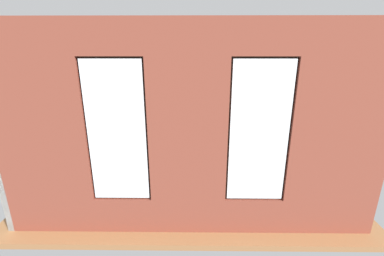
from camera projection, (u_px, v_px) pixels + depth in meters
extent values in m
cube|color=#99663D|center=(191.00, 164.00, 6.86)|extent=(6.62, 6.01, 0.10)
cube|color=brown|center=(340.00, 137.00, 3.82)|extent=(1.50, 0.16, 3.33)
cube|color=brown|center=(188.00, 136.00, 3.84)|extent=(1.18, 0.16, 3.33)
cube|color=brown|center=(38.00, 136.00, 3.86)|extent=(1.50, 0.16, 3.33)
cube|color=brown|center=(252.00, 214.00, 4.24)|extent=(0.93, 0.16, 0.61)
cube|color=brown|center=(266.00, 36.00, 3.41)|extent=(0.93, 0.16, 0.50)
cube|color=white|center=(259.00, 134.00, 3.78)|extent=(0.87, 0.03, 2.16)
cube|color=#38281E|center=(258.00, 133.00, 3.83)|extent=(0.93, 0.04, 2.22)
cube|color=brown|center=(125.00, 213.00, 4.26)|extent=(0.93, 0.16, 0.61)
cube|color=brown|center=(109.00, 37.00, 3.43)|extent=(0.93, 0.16, 0.50)
cube|color=white|center=(117.00, 134.00, 3.80)|extent=(0.87, 0.03, 2.16)
cube|color=#38281E|center=(118.00, 132.00, 3.85)|extent=(0.93, 0.04, 2.22)
cube|color=tan|center=(188.00, 196.00, 4.26)|extent=(3.23, 0.24, 0.06)
cube|color=black|center=(188.00, 121.00, 3.86)|extent=(0.55, 0.03, 0.68)
cube|color=#A33875|center=(188.00, 121.00, 3.88)|extent=(0.49, 0.01, 0.62)
cube|color=silver|center=(68.00, 103.00, 6.19)|extent=(0.10, 5.01, 3.33)
cube|color=black|center=(167.00, 195.00, 4.95)|extent=(1.85, 0.85, 0.42)
cube|color=black|center=(164.00, 186.00, 4.52)|extent=(1.85, 0.24, 0.38)
cube|color=black|center=(209.00, 181.00, 4.85)|extent=(0.22, 0.85, 0.24)
cube|color=black|center=(123.00, 181.00, 4.86)|extent=(0.22, 0.85, 0.24)
cube|color=black|center=(185.00, 182.00, 4.90)|extent=(0.65, 0.65, 0.12)
cube|color=black|center=(148.00, 182.00, 4.91)|extent=(0.65, 0.65, 0.12)
cube|color=black|center=(284.00, 166.00, 6.17)|extent=(0.94, 2.10, 0.42)
cube|color=black|center=(300.00, 151.00, 6.03)|extent=(0.33, 2.07, 0.38)
cube|color=black|center=(276.00, 141.00, 6.96)|extent=(0.86, 0.26, 0.24)
cube|color=black|center=(299.00, 172.00, 5.20)|extent=(0.86, 0.26, 0.24)
cube|color=black|center=(279.00, 149.00, 6.48)|extent=(0.68, 0.77, 0.12)
cube|color=black|center=(289.00, 163.00, 5.71)|extent=(0.68, 0.77, 0.12)
cube|color=#A87547|center=(196.00, 151.00, 6.57)|extent=(1.50, 0.76, 0.04)
cube|color=#A87547|center=(221.00, 154.00, 6.93)|extent=(0.07, 0.07, 0.38)
cube|color=#A87547|center=(170.00, 154.00, 6.95)|extent=(0.07, 0.07, 0.38)
cube|color=#A87547|center=(224.00, 164.00, 6.32)|extent=(0.07, 0.07, 0.38)
cube|color=#A87547|center=(168.00, 164.00, 6.34)|extent=(0.07, 0.07, 0.38)
cylinder|color=#4C4C51|center=(178.00, 150.00, 6.45)|extent=(0.07, 0.07, 0.08)
cylinder|color=#B7333D|center=(196.00, 148.00, 6.55)|extent=(0.08, 0.08, 0.12)
cube|color=#59595B|center=(200.00, 152.00, 6.45)|extent=(0.18, 0.09, 0.02)
cube|color=#B2B2B7|center=(188.00, 148.00, 6.66)|extent=(0.11, 0.18, 0.02)
cube|color=black|center=(211.00, 148.00, 6.69)|extent=(0.17, 0.12, 0.02)
cube|color=black|center=(89.00, 156.00, 6.67)|extent=(1.25, 0.42, 0.46)
cube|color=black|center=(87.00, 147.00, 6.60)|extent=(0.51, 0.20, 0.05)
cube|color=black|center=(87.00, 145.00, 6.58)|extent=(0.06, 0.04, 0.06)
cube|color=black|center=(85.00, 132.00, 6.48)|extent=(1.15, 0.04, 0.64)
cube|color=black|center=(86.00, 132.00, 6.50)|extent=(1.10, 0.01, 0.59)
cylinder|color=olive|center=(197.00, 135.00, 8.61)|extent=(0.49, 0.49, 0.28)
ellipsoid|color=silver|center=(197.00, 125.00, 8.51)|extent=(1.10, 1.10, 0.44)
ellipsoid|color=navy|center=(195.00, 122.00, 8.48)|extent=(0.44, 0.44, 0.18)
cylinder|color=brown|center=(320.00, 203.00, 4.79)|extent=(0.28, 0.28, 0.30)
cylinder|color=brown|center=(324.00, 185.00, 4.68)|extent=(0.05, 0.05, 0.46)
cone|color=#1E5B28|center=(318.00, 163.00, 4.53)|extent=(0.50, 0.20, 0.55)
cone|color=#1E5B28|center=(328.00, 168.00, 4.37)|extent=(0.34, 0.53, 0.53)
cone|color=#1E5B28|center=(340.00, 169.00, 4.38)|extent=(0.43, 0.53, 0.50)
cone|color=#1E5B28|center=(339.00, 164.00, 4.51)|extent=(0.52, 0.25, 0.54)
cone|color=#1E5B28|center=(329.00, 160.00, 4.74)|extent=(0.43, 0.54, 0.49)
cone|color=#1E5B28|center=(316.00, 160.00, 4.70)|extent=(0.45, 0.50, 0.52)
cylinder|color=brown|center=(238.00, 199.00, 4.96)|extent=(0.26, 0.26, 0.28)
cylinder|color=brown|center=(238.00, 189.00, 4.89)|extent=(0.04, 0.04, 0.16)
ellipsoid|color=#337F38|center=(239.00, 179.00, 4.82)|extent=(0.45, 0.45, 0.28)
cylinder|color=#9E5638|center=(94.00, 178.00, 5.66)|extent=(0.37, 0.37, 0.35)
cylinder|color=brown|center=(92.00, 159.00, 5.52)|extent=(0.07, 0.07, 0.60)
cone|color=#1E5B28|center=(83.00, 137.00, 5.39)|extent=(0.41, 0.21, 0.48)
cone|color=#1E5B28|center=(86.00, 142.00, 5.20)|extent=(0.17, 0.47, 0.41)
cone|color=#1E5B28|center=(98.00, 139.00, 5.36)|extent=(0.48, 0.19, 0.42)
cone|color=#1E5B28|center=(93.00, 136.00, 5.53)|extent=(0.22, 0.46, 0.44)
cylinder|color=brown|center=(255.00, 147.00, 7.62)|extent=(0.18, 0.18, 0.20)
cylinder|color=brown|center=(256.00, 142.00, 7.57)|extent=(0.03, 0.03, 0.17)
ellipsoid|color=#3D8E42|center=(256.00, 135.00, 7.51)|extent=(0.28, 0.28, 0.24)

